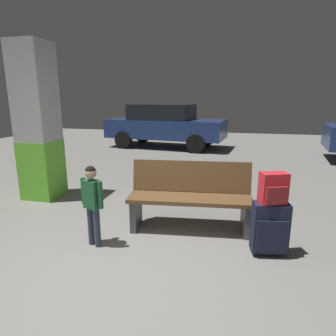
{
  "coord_description": "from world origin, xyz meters",
  "views": [
    {
      "loc": [
        1.07,
        -2.16,
        1.7
      ],
      "look_at": [
        0.26,
        1.3,
        0.85
      ],
      "focal_mm": 30.93,
      "sensor_mm": 36.0,
      "label": 1
    }
  ],
  "objects_px": {
    "bench": "(190,197)",
    "child": "(92,197)",
    "backpack_bright": "(274,189)",
    "parked_car_far": "(165,125)",
    "structural_pillar": "(38,124)",
    "suitcase": "(270,228)"
  },
  "relations": [
    {
      "from": "structural_pillar",
      "to": "parked_car_far",
      "type": "height_order",
      "value": "structural_pillar"
    },
    {
      "from": "bench",
      "to": "backpack_bright",
      "type": "bearing_deg",
      "value": -26.44
    },
    {
      "from": "bench",
      "to": "child",
      "type": "relative_size",
      "value": 1.7
    },
    {
      "from": "backpack_bright",
      "to": "parked_car_far",
      "type": "relative_size",
      "value": 0.08
    },
    {
      "from": "structural_pillar",
      "to": "child",
      "type": "distance_m",
      "value": 2.32
    },
    {
      "from": "bench",
      "to": "suitcase",
      "type": "xyz_separation_m",
      "value": [
        0.96,
        -0.48,
        -0.12
      ]
    },
    {
      "from": "child",
      "to": "structural_pillar",
      "type": "bearing_deg",
      "value": 140.05
    },
    {
      "from": "structural_pillar",
      "to": "bench",
      "type": "relative_size",
      "value": 1.58
    },
    {
      "from": "bench",
      "to": "suitcase",
      "type": "relative_size",
      "value": 2.73
    },
    {
      "from": "structural_pillar",
      "to": "bench",
      "type": "distance_m",
      "value": 2.94
    },
    {
      "from": "bench",
      "to": "backpack_bright",
      "type": "relative_size",
      "value": 4.84
    },
    {
      "from": "suitcase",
      "to": "child",
      "type": "xyz_separation_m",
      "value": [
        -1.99,
        -0.25,
        0.28
      ]
    },
    {
      "from": "structural_pillar",
      "to": "parked_car_far",
      "type": "distance_m",
      "value": 5.85
    },
    {
      "from": "structural_pillar",
      "to": "bench",
      "type": "bearing_deg",
      "value": -14.29
    },
    {
      "from": "backpack_bright",
      "to": "child",
      "type": "height_order",
      "value": "child"
    },
    {
      "from": "backpack_bright",
      "to": "suitcase",
      "type": "bearing_deg",
      "value": 172.79
    },
    {
      "from": "suitcase",
      "to": "child",
      "type": "relative_size",
      "value": 0.62
    },
    {
      "from": "structural_pillar",
      "to": "backpack_bright",
      "type": "distance_m",
      "value": 3.91
    },
    {
      "from": "bench",
      "to": "backpack_bright",
      "type": "height_order",
      "value": "backpack_bright"
    },
    {
      "from": "suitcase",
      "to": "backpack_bright",
      "type": "height_order",
      "value": "backpack_bright"
    },
    {
      "from": "structural_pillar",
      "to": "backpack_bright",
      "type": "bearing_deg",
      "value": -17.64
    },
    {
      "from": "suitcase",
      "to": "parked_car_far",
      "type": "height_order",
      "value": "parked_car_far"
    }
  ]
}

